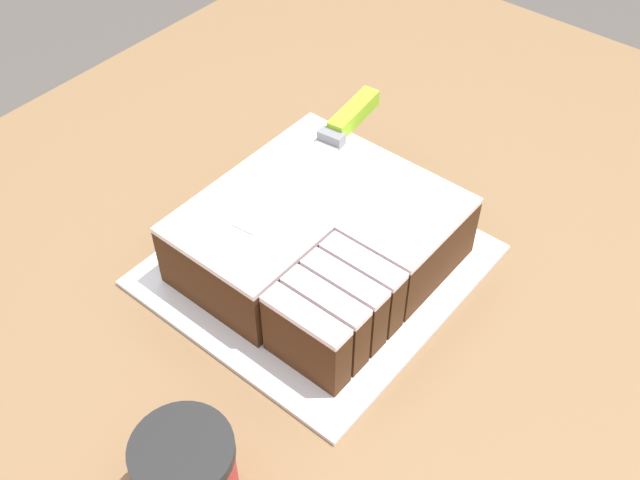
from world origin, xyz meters
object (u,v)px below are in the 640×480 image
Objects in this scene: cake_board at (320,267)px; cake at (320,238)px; knife at (337,132)px; coffee_cup at (188,476)px.

cake is (0.00, 0.00, 0.05)m from cake_board.
cake_board is 0.17m from knife.
knife is at bearing 30.66° from cake_board.
coffee_cup is at bearing -161.98° from cake.
knife is 0.45m from coffee_cup.
coffee_cup is (-0.30, -0.10, 0.05)m from cake_board.
coffee_cup is (-0.42, -0.17, -0.05)m from knife.
knife is (0.12, 0.07, 0.05)m from cake.
cake is at bearing 23.37° from knife.
cake is at bearing 43.64° from cake_board.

